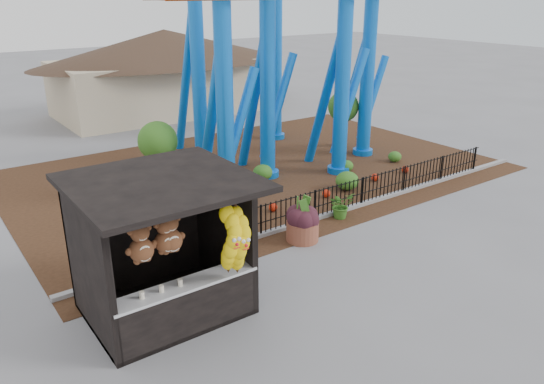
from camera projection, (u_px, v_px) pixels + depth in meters
ground at (306, 291)px, 12.46m from camera, size 120.00×120.00×0.00m
mulch_bed at (256, 171)px, 20.71m from camera, size 18.00×12.00×0.02m
curb at (344, 210)px, 16.90m from camera, size 18.00×0.18×0.12m
prize_booth at (168, 252)px, 10.97m from camera, size 3.50×3.40×3.12m
picket_fence at (365, 191)px, 17.23m from camera, size 12.20×0.06×1.00m
terracotta_planter at (302, 231)px, 14.88m from camera, size 0.94×0.94×0.58m
planter_foliage at (303, 211)px, 14.66m from camera, size 0.70×0.70×0.64m
potted_plant at (341, 205)px, 16.31m from camera, size 0.83×0.73×0.85m
landscaping at (310, 180)px, 18.83m from camera, size 8.65×3.35×0.66m
pavilion at (166, 58)px, 29.82m from camera, size 15.00×15.00×4.80m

